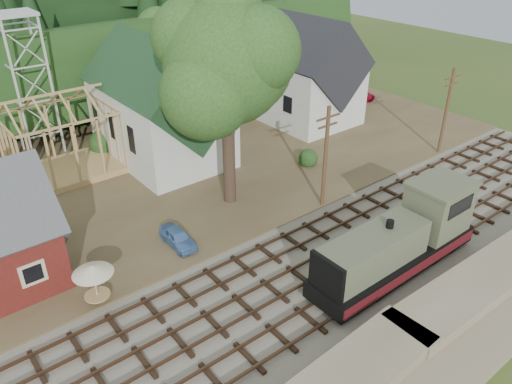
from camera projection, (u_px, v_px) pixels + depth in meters
ground at (301, 280)px, 30.15m from camera, size 140.00×140.00×0.00m
embankment at (420, 367)px, 24.37m from camera, size 64.00×5.00×1.60m
railroad_bed at (301, 279)px, 30.11m from camera, size 64.00×11.00×0.16m
village_flat at (156, 172)px, 42.32m from camera, size 64.00×26.00×0.30m
hillside at (57, 100)px, 58.72m from camera, size 70.00×28.96×12.74m
ridge at (16, 71)px, 69.60m from camera, size 80.00×20.00×12.00m
church at (161, 105)px, 42.07m from camera, size 8.40×15.17×13.00m
farmhouse at (305, 76)px, 50.46m from camera, size 8.40×10.80×10.60m
timber_frame at (62, 141)px, 40.25m from camera, size 8.20×6.20×6.99m
lattice_tower at (20, 42)px, 41.00m from camera, size 3.20×3.20×12.12m
big_tree at (228, 70)px, 33.16m from camera, size 10.90×8.40×14.70m
telegraph_pole_near at (325, 157)px, 35.40m from camera, size 2.20×0.28×8.00m
telegraph_pole_far at (446, 111)px, 43.56m from camera, size 2.20×0.28×8.00m
locomotive at (402, 241)px, 29.95m from camera, size 12.20×3.05×4.88m
car_blue at (178, 238)px, 32.54m from camera, size 1.38×3.34×1.13m
car_red at (357, 96)px, 56.98m from camera, size 4.85×2.46×1.31m
patio_set at (93, 271)px, 27.03m from camera, size 2.24×2.24×2.49m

